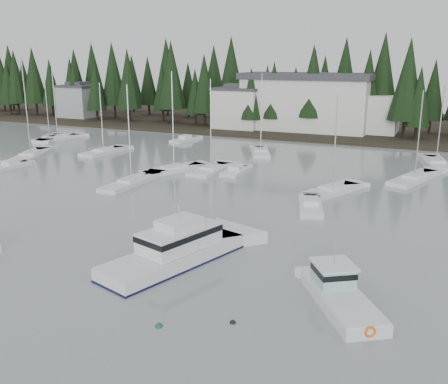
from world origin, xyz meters
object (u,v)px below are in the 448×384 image
at_px(cabin_cruiser_center, 176,253).
at_px(sailboat_13, 174,171).
at_px(runabout_4, 236,172).
at_px(sailboat_2, 104,153).
at_px(runabout_3, 185,140).
at_px(sailboat_4, 50,139).
at_px(sailboat_9, 132,183).
at_px(runabout_0, 11,167).
at_px(sailboat_5, 31,156).
at_px(sailboat_0, 332,192).
at_px(harbor_inn, 317,103).
at_px(sailboat_10, 414,180).
at_px(house_far_west, 79,100).
at_px(sailboat_12, 58,139).
at_px(house_west, 239,107).
at_px(runabout_1, 311,207).
at_px(sailboat_1, 436,164).
at_px(sailboat_7, 211,171).
at_px(lobster_boat_teal, 340,296).

height_order(cabin_cruiser_center, sailboat_13, sailboat_13).
relative_size(sailboat_13, runabout_4, 2.24).
distance_m(sailboat_2, runabout_3, 16.50).
relative_size(sailboat_4, runabout_4, 1.92).
bearing_deg(sailboat_9, runabout_0, 87.23).
bearing_deg(sailboat_5, sailboat_0, -116.43).
relative_size(harbor_inn, sailboat_0, 2.66).
height_order(sailboat_10, runabout_3, sailboat_10).
xyz_separation_m(runabout_0, runabout_3, (10.59, 29.17, 0.00)).
bearing_deg(sailboat_13, runabout_4, -50.48).
bearing_deg(runabout_3, house_far_west, 71.91).
bearing_deg(runabout_0, sailboat_0, -79.61).
bearing_deg(sailboat_4, sailboat_10, -117.73).
bearing_deg(sailboat_12, house_west, -36.53).
bearing_deg(runabout_1, sailboat_5, 62.08).
height_order(sailboat_1, sailboat_7, sailboat_7).
distance_m(house_far_west, sailboat_9, 67.92).
relative_size(harbor_inn, sailboat_2, 2.64).
height_order(sailboat_0, runabout_0, sailboat_0).
relative_size(sailboat_4, sailboat_12, 0.80).
xyz_separation_m(house_west, house_far_west, (-42.00, 2.00, -0.25)).
bearing_deg(lobster_boat_teal, runabout_3, 3.16).
xyz_separation_m(house_far_west, runabout_1, (69.43, -49.05, -4.27)).
xyz_separation_m(cabin_cruiser_center, sailboat_1, (15.71, 44.51, -0.69)).
bearing_deg(sailboat_10, runabout_4, 123.46).
relative_size(house_far_west, runabout_3, 1.24).
distance_m(sailboat_0, sailboat_9, 22.94).
xyz_separation_m(sailboat_1, sailboat_13, (-30.77, -18.64, 0.01)).
height_order(sailboat_10, runabout_1, sailboat_10).
relative_size(cabin_cruiser_center, sailboat_1, 1.07).
relative_size(sailboat_1, sailboat_2, 1.01).
distance_m(harbor_inn, sailboat_2, 42.94).
xyz_separation_m(sailboat_5, sailboat_7, (28.76, 2.04, -0.01)).
distance_m(runabout_1, runabout_3, 43.58).
distance_m(house_far_west, sailboat_5, 47.48).
bearing_deg(sailboat_0, lobster_boat_teal, -143.80).
height_order(house_west, sailboat_1, sailboat_1).
bearing_deg(house_west, sailboat_4, -136.16).
xyz_separation_m(runabout_3, runabout_4, (18.14, -19.67, 0.00)).
xyz_separation_m(lobster_boat_teal, sailboat_10, (1.70, 35.07, -0.44)).
relative_size(lobster_boat_teal, sailboat_7, 0.62).
xyz_separation_m(sailboat_0, sailboat_1, (9.73, 20.70, -0.00)).
height_order(harbor_inn, runabout_1, harbor_inn).
height_order(sailboat_2, sailboat_7, sailboat_7).
height_order(sailboat_1, runabout_1, sailboat_1).
distance_m(house_far_west, runabout_1, 85.11).
distance_m(sailboat_2, sailboat_9, 20.81).
distance_m(house_west, sailboat_1, 42.73).
xyz_separation_m(house_west, sailboat_9, (5.84, -46.01, -4.59)).
relative_size(sailboat_10, runabout_1, 1.53).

